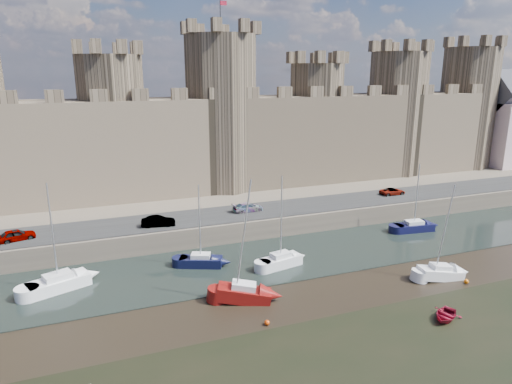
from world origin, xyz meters
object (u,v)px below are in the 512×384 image
Objects in this scene: car_0 at (16,235)px; sailboat_5 at (440,272)px; car_2 at (248,207)px; sailboat_0 at (58,282)px; sailboat_4 at (244,293)px; car_3 at (392,191)px; sailboat_3 at (414,226)px; sailboat_2 at (281,260)px; sailboat_1 at (201,260)px; car_1 at (158,221)px.

sailboat_5 is at bearing -131.86° from car_0.
sailboat_0 reaches higher than car_2.
car_2 is at bearing 131.53° from sailboat_5.
sailboat_4 is (-6.83, -18.10, -2.28)m from car_2.
car_2 is 24.70m from sailboat_5.
sailboat_3 reaches higher than car_3.
sailboat_4 is at bearing 122.99° from car_3.
sailboat_2 is at bearing 119.55° from car_3.
car_2 is at bearing 69.80° from sailboat_1.
car_1 is at bearing 152.10° from sailboat_5.
car_1 is 17.16m from sailboat_4.
sailboat_5 is at bearing -150.30° from car_2.
car_1 is 34.90m from car_3.
sailboat_4 is (-6.12, -5.67, 0.02)m from sailboat_2.
car_0 is at bearing 92.89° from car_3.
car_3 is (49.99, 1.40, -0.12)m from car_0.
car_2 is (11.92, 1.88, -0.06)m from car_1.
car_0 is at bearing 178.14° from sailboat_3.
car_2 is (27.08, 1.13, -0.06)m from car_0.
car_1 is at bearing -108.83° from car_0.
sailboat_1 is at bearing 123.13° from sailboat_4.
car_1 is 0.40× the size of sailboat_2.
car_0 is at bearing 96.82° from car_1.
car_3 is 0.39× the size of sailboat_5.
car_2 is 19.48m from sailboat_4.
sailboat_2 is at bearing -161.95° from sailboat_3.
sailboat_5 reaches higher than sailboat_3.
sailboat_0 reaches higher than car_0.
sailboat_2 is at bearing 173.74° from car_2.
sailboat_5 is at bearing -112.13° from sailboat_3.
sailboat_1 is (18.39, -8.20, -2.42)m from car_0.
car_3 is at bearing 16.36° from sailboat_2.
sailboat_4 is 20.27m from sailboat_5.
car_0 is 20.28m from sailboat_1.
car_1 reaches higher than car_3.
sailboat_0 reaches higher than sailboat_3.
sailboat_0 is 42.93m from sailboat_3.
sailboat_3 is at bearing -0.57° from sailboat_2.
sailboat_0 is 1.18× the size of sailboat_3.
car_3 is 33.10m from sailboat_1.
car_2 is at bearing 90.46° from sailboat_4.
sailboat_2 reaches higher than sailboat_1.
sailboat_3 is at bearing 41.20° from sailboat_4.
car_1 is 12.07m from car_2.
sailboat_3 is at bearing 69.98° from sailboat_5.
car_2 is at bearing 164.42° from sailboat_3.
car_3 is at bearing 74.15° from sailboat_5.
sailboat_3 is at bearing 163.22° from car_3.
sailboat_2 is 8.34m from sailboat_4.
sailboat_2 is at bearing -27.90° from sailboat_0.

